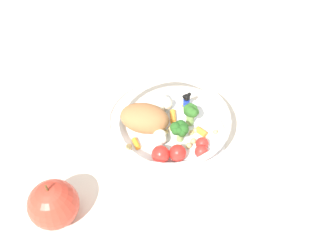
{
  "coord_description": "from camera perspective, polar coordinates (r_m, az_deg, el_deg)",
  "views": [
    {
      "loc": [
        0.48,
        0.14,
        0.56
      ],
      "look_at": [
        0.01,
        0.01,
        0.03
      ],
      "focal_mm": 40.23,
      "sensor_mm": 36.0,
      "label": 1
    }
  ],
  "objects": [
    {
      "name": "ground_plane",
      "position": [
        0.75,
        -0.47,
        -1.0
      ],
      "size": [
        2.4,
        2.4,
        0.0
      ],
      "primitive_type": "plane",
      "color": "silver"
    },
    {
      "name": "food_container",
      "position": [
        0.72,
        -0.5,
        0.23
      ],
      "size": [
        0.24,
        0.24,
        0.07
      ],
      "color": "white",
      "rests_on": "ground_plane"
    },
    {
      "name": "loose_apple",
      "position": [
        0.63,
        -16.96,
        -11.28
      ],
      "size": [
        0.08,
        0.08,
        0.09
      ],
      "color": "#BC3828",
      "rests_on": "ground_plane"
    }
  ]
}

